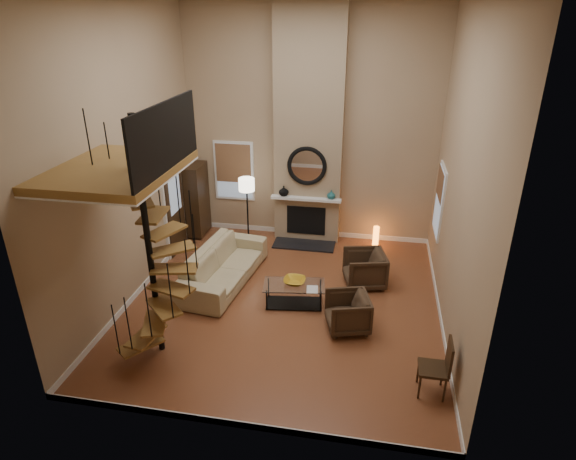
% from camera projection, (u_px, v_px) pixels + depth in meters
% --- Properties ---
extents(ground, '(6.00, 6.50, 0.01)m').
position_uv_depth(ground, '(284.00, 302.00, 9.71)').
color(ground, '#975531').
rests_on(ground, ground).
extents(back_wall, '(6.00, 0.02, 5.50)m').
position_uv_depth(back_wall, '(310.00, 128.00, 11.46)').
color(back_wall, tan).
rests_on(back_wall, ground).
extents(front_wall, '(6.00, 0.02, 5.50)m').
position_uv_depth(front_wall, '(231.00, 253.00, 5.65)').
color(front_wall, tan).
rests_on(front_wall, ground).
extents(left_wall, '(0.02, 6.50, 5.50)m').
position_uv_depth(left_wall, '(125.00, 161.00, 9.05)').
color(left_wall, tan).
rests_on(left_wall, ground).
extents(right_wall, '(0.02, 6.50, 5.50)m').
position_uv_depth(right_wall, '(462.00, 180.00, 8.07)').
color(right_wall, tan).
rests_on(right_wall, ground).
extents(baseboard_back, '(6.00, 0.02, 0.12)m').
position_uv_depth(baseboard_back, '(308.00, 232.00, 12.58)').
color(baseboard_back, white).
rests_on(baseboard_back, ground).
extents(baseboard_front, '(6.00, 0.02, 0.12)m').
position_uv_depth(baseboard_front, '(241.00, 424.00, 6.79)').
color(baseboard_front, white).
rests_on(baseboard_front, ground).
extents(baseboard_left, '(0.02, 6.50, 0.12)m').
position_uv_depth(baseboard_left, '(144.00, 285.00, 10.17)').
color(baseboard_left, white).
rests_on(baseboard_left, ground).
extents(baseboard_right, '(0.02, 6.50, 0.12)m').
position_uv_depth(baseboard_right, '(440.00, 315.00, 9.19)').
color(baseboard_right, white).
rests_on(baseboard_right, ground).
extents(chimney_breast, '(1.60, 0.38, 5.50)m').
position_uv_depth(chimney_breast, '(309.00, 130.00, 11.29)').
color(chimney_breast, '#988163').
rests_on(chimney_breast, ground).
extents(hearth, '(1.50, 0.60, 0.04)m').
position_uv_depth(hearth, '(304.00, 245.00, 11.99)').
color(hearth, black).
rests_on(hearth, ground).
extents(firebox, '(0.95, 0.02, 0.72)m').
position_uv_depth(firebox, '(306.00, 220.00, 12.03)').
color(firebox, black).
rests_on(firebox, chimney_breast).
extents(mantel, '(1.70, 0.18, 0.06)m').
position_uv_depth(mantel, '(306.00, 199.00, 11.71)').
color(mantel, white).
rests_on(mantel, chimney_breast).
extents(mirror_frame, '(0.94, 0.10, 0.94)m').
position_uv_depth(mirror_frame, '(307.00, 166.00, 11.43)').
color(mirror_frame, black).
rests_on(mirror_frame, chimney_breast).
extents(mirror_disc, '(0.80, 0.01, 0.80)m').
position_uv_depth(mirror_disc, '(307.00, 166.00, 11.44)').
color(mirror_disc, white).
rests_on(mirror_disc, chimney_breast).
extents(vase_left, '(0.24, 0.24, 0.25)m').
position_uv_depth(vase_left, '(284.00, 191.00, 11.77)').
color(vase_left, black).
rests_on(vase_left, mantel).
extents(vase_right, '(0.20, 0.20, 0.21)m').
position_uv_depth(vase_right, '(331.00, 195.00, 11.59)').
color(vase_right, '#19555A').
rests_on(vase_right, mantel).
extents(window_back, '(1.02, 0.06, 1.52)m').
position_uv_depth(window_back, '(234.00, 170.00, 12.22)').
color(window_back, white).
rests_on(window_back, back_wall).
extents(window_right, '(0.06, 1.02, 1.52)m').
position_uv_depth(window_right, '(440.00, 200.00, 10.33)').
color(window_right, white).
rests_on(window_right, right_wall).
extents(entry_door, '(0.10, 1.05, 2.16)m').
position_uv_depth(entry_door, '(174.00, 209.00, 11.36)').
color(entry_door, white).
rests_on(entry_door, ground).
extents(loft, '(1.70, 2.20, 1.09)m').
position_uv_depth(loft, '(122.00, 167.00, 7.08)').
color(loft, olive).
rests_on(loft, left_wall).
extents(spiral_stair, '(1.47, 1.47, 4.06)m').
position_uv_depth(spiral_stair, '(151.00, 256.00, 7.66)').
color(spiral_stair, black).
rests_on(spiral_stair, ground).
extents(hutch, '(0.38, 0.80, 1.80)m').
position_uv_depth(hutch, '(197.00, 199.00, 12.24)').
color(hutch, '#321F10').
rests_on(hutch, ground).
extents(sofa, '(1.34, 2.72, 0.76)m').
position_uv_depth(sofa, '(223.00, 265.00, 10.29)').
color(sofa, tan).
rests_on(sofa, ground).
extents(armchair_near, '(1.00, 0.98, 0.76)m').
position_uv_depth(armchair_near, '(368.00, 269.00, 10.21)').
color(armchair_near, '#3C2A1B').
rests_on(armchair_near, ground).
extents(armchair_far, '(0.92, 0.90, 0.68)m').
position_uv_depth(armchair_far, '(351.00, 312.00, 8.77)').
color(armchair_far, '#3C2A1B').
rests_on(armchair_far, ground).
extents(coffee_table, '(1.26, 0.75, 0.45)m').
position_uv_depth(coffee_table, '(294.00, 292.00, 9.52)').
color(coffee_table, silver).
rests_on(coffee_table, ground).
extents(bowl, '(0.43, 0.43, 0.11)m').
position_uv_depth(bowl, '(295.00, 281.00, 9.47)').
color(bowl, gold).
rests_on(bowl, coffee_table).
extents(book, '(0.25, 0.31, 0.03)m').
position_uv_depth(book, '(311.00, 290.00, 9.25)').
color(book, gray).
rests_on(book, coffee_table).
extents(floor_lamp, '(0.38, 0.38, 1.70)m').
position_uv_depth(floor_lamp, '(247.00, 190.00, 11.51)').
color(floor_lamp, black).
rests_on(floor_lamp, ground).
extents(accent_lamp, '(0.14, 0.14, 0.51)m').
position_uv_depth(accent_lamp, '(376.00, 236.00, 11.90)').
color(accent_lamp, orange).
rests_on(accent_lamp, ground).
extents(side_chair, '(0.44, 0.43, 0.94)m').
position_uv_depth(side_chair, '(440.00, 365.00, 7.21)').
color(side_chair, '#321F10').
rests_on(side_chair, ground).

